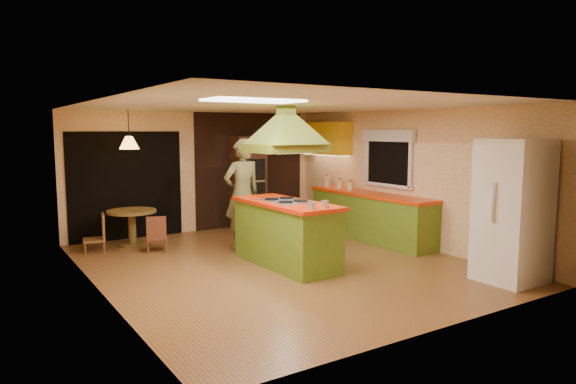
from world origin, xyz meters
TOP-DOWN VIEW (x-y plane):
  - ground at (0.00, 0.00)m, footprint 6.50×6.50m
  - room_walls at (0.00, 0.00)m, footprint 5.50×6.50m
  - ceiling_plane at (0.00, 0.00)m, footprint 6.50×6.50m
  - brick_panel at (1.25, 3.23)m, footprint 2.64×0.03m
  - nook_opening at (-1.50, 3.23)m, footprint 2.20×0.03m
  - right_counter at (2.45, 0.60)m, footprint 0.62×3.05m
  - upper_cabinets at (2.57, 2.20)m, footprint 0.34×1.40m
  - window_right at (2.70, 0.40)m, footprint 0.12×1.35m
  - fluor_panel at (-1.10, -1.20)m, footprint 1.20×0.60m
  - kitchen_island at (0.04, -0.14)m, footprint 0.87×2.07m
  - range_hood at (0.04, -0.14)m, footprint 1.12×0.80m
  - man at (-0.01, 1.23)m, footprint 0.75×0.52m
  - refrigerator at (2.26, -2.57)m, footprint 0.83×0.79m
  - wall_oven at (1.03, 2.95)m, footprint 0.69×0.63m
  - dining_table at (-1.61, 2.55)m, footprint 0.89×0.89m
  - chair_left at (-2.31, 2.45)m, footprint 0.43×0.43m
  - chair_near at (-1.36, 1.90)m, footprint 0.46×0.46m
  - pendant_lamp at (-1.61, 2.55)m, footprint 0.40×0.40m
  - canister_large at (2.40, 1.93)m, footprint 0.17×0.17m
  - canister_medium at (2.40, 1.49)m, footprint 0.13×0.13m
  - canister_small at (2.40, 1.14)m, footprint 0.15×0.15m

SIDE VIEW (x-z plane):
  - ground at x=0.00m, z-range 0.00..0.00m
  - chair_near at x=-1.36m, z-range 0.00..0.64m
  - chair_left at x=-2.31m, z-range 0.00..0.67m
  - right_counter at x=2.45m, z-range 0.00..0.92m
  - dining_table at x=-1.61m, z-range 0.13..0.80m
  - kitchen_island at x=0.04m, z-range 0.00..1.03m
  - man at x=-0.01m, z-range 0.00..1.97m
  - wall_oven at x=1.03m, z-range 0.00..2.00m
  - refrigerator at x=2.26m, z-range 0.00..2.01m
  - canister_small at x=2.40m, z-range 0.92..1.09m
  - canister_medium at x=2.40m, z-range 0.92..1.10m
  - canister_large at x=2.40m, z-range 0.92..1.14m
  - nook_opening at x=-1.50m, z-range 0.00..2.10m
  - room_walls at x=0.00m, z-range -2.00..4.50m
  - brick_panel at x=1.25m, z-range 0.00..2.50m
  - window_right at x=2.70m, z-range 1.24..2.30m
  - pendant_lamp at x=-1.61m, z-range 1.78..2.02m
  - upper_cabinets at x=2.57m, z-range 1.60..2.30m
  - range_hood at x=0.04m, z-range 1.84..2.65m
  - fluor_panel at x=-1.10m, z-range 2.47..2.50m
  - ceiling_plane at x=0.00m, z-range 2.50..2.50m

